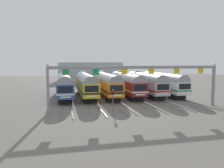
{
  "coord_description": "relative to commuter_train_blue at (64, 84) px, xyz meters",
  "views": [
    {
      "loc": [
        -11.17,
        -44.94,
        6.92
      ],
      "look_at": [
        -1.49,
        -2.84,
        2.83
      ],
      "focal_mm": 35.98,
      "sensor_mm": 36.0,
      "label": 1
    }
  ],
  "objects": [
    {
      "name": "commuter_train_orange",
      "position": [
        8.38,
        0.0,
        0.0
      ],
      "size": [
        2.88,
        18.06,
        5.05
      ],
      "color": "orange",
      "rests_on": "ground"
    },
    {
      "name": "catenary_gantry",
      "position": [
        10.48,
        -13.5,
        2.67
      ],
      "size": [
        26.2,
        0.44,
        6.97
      ],
      "color": "gray",
      "rests_on": "ground"
    },
    {
      "name": "track_bed",
      "position": [
        10.48,
        17.0,
        -2.61
      ],
      "size": [
        22.46,
        70.0,
        0.15
      ],
      "color": "gray",
      "rests_on": "ground"
    },
    {
      "name": "commuter_train_white",
      "position": [
        20.96,
        -0.0,
        -0.0
      ],
      "size": [
        2.88,
        18.06,
        4.77
      ],
      "color": "white",
      "rests_on": "ground"
    },
    {
      "name": "ground_plane",
      "position": [
        10.48,
        0.0,
        -2.69
      ],
      "size": [
        160.0,
        160.0,
        0.0
      ],
      "primitive_type": "plane",
      "color": "slate"
    },
    {
      "name": "maintenance_building",
      "position": [
        10.18,
        40.22,
        0.83
      ],
      "size": [
        23.44,
        10.0,
        7.03
      ],
      "primitive_type": "cube",
      "color": "#9EB2B7",
      "rests_on": "ground"
    },
    {
      "name": "commuter_train_blue",
      "position": [
        0.0,
        0.0,
        0.0
      ],
      "size": [
        2.88,
        18.06,
        5.05
      ],
      "color": "#284C9E",
      "rests_on": "ground"
    },
    {
      "name": "commuter_train_stainless",
      "position": [
        16.77,
        0.0,
        0.0
      ],
      "size": [
        2.88,
        18.06,
        5.05
      ],
      "color": "#B2B5BA",
      "rests_on": "ground"
    },
    {
      "name": "commuter_train_maroon",
      "position": [
        12.58,
        0.0,
        0.0
      ],
      "size": [
        2.88,
        18.06,
        5.05
      ],
      "color": "maroon",
      "rests_on": "ground"
    },
    {
      "name": "yard_signal_mast",
      "position": [
        6.29,
        -15.13,
        -0.47
      ],
      "size": [
        0.28,
        0.35,
        3.19
      ],
      "color": "#59595E",
      "rests_on": "ground"
    },
    {
      "name": "commuter_train_yellow",
      "position": [
        4.19,
        0.0,
        0.0
      ],
      "size": [
        2.88,
        18.06,
        5.05
      ],
      "color": "gold",
      "rests_on": "ground"
    }
  ]
}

